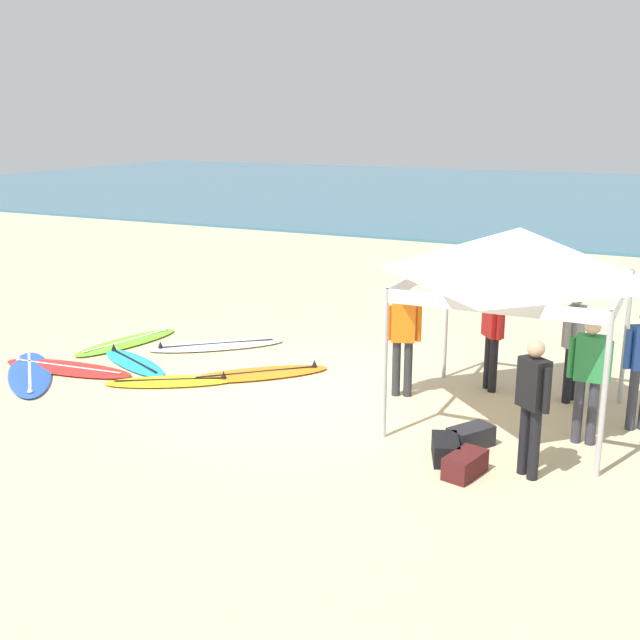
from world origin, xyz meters
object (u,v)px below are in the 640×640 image
object	(u,v)px
canopy_tent	(518,254)
surfboard_blue	(30,374)
person_red	(493,330)
person_black	(532,399)
surfboard_orange	(258,374)
gear_bag_near_tent	(471,437)
person_grey	(573,338)
surfboard_lime	(127,342)
surfboard_yellow	(171,381)
person_orange	(403,334)
person_green	(589,372)
surfboard_cyan	(134,362)
surfboard_white	(216,345)
gear_bag_by_pole	(446,449)
surfboard_red	(67,368)
gear_bag_on_sand	(465,465)

from	to	relation	value
canopy_tent	surfboard_blue	distance (m)	8.12
person_red	person_black	bearing A→B (deg)	-67.71
surfboard_orange	gear_bag_near_tent	bearing A→B (deg)	-18.14
canopy_tent	person_grey	size ratio (longest dim) A/B	1.68
surfboard_lime	surfboard_yellow	bearing A→B (deg)	-35.29
canopy_tent	person_orange	world-z (taller)	canopy_tent
person_green	person_black	distance (m)	1.39
surfboard_yellow	surfboard_cyan	bearing A→B (deg)	155.41
surfboard_yellow	surfboard_orange	distance (m)	1.43
surfboard_white	person_red	xyz separation A→B (m)	(5.19, -0.12, 0.95)
surfboard_blue	gear_bag_near_tent	size ratio (longest dim) A/B	3.84
surfboard_white	person_orange	xyz separation A→B (m)	(4.03, -0.97, 0.95)
surfboard_lime	person_green	xyz separation A→B (m)	(8.46, -1.07, 0.95)
canopy_tent	surfboard_lime	bearing A→B (deg)	174.96
person_grey	gear_bag_by_pole	xyz separation A→B (m)	(-1.06, -2.85, -0.85)
surfboard_blue	person_black	world-z (taller)	person_black
surfboard_yellow	person_black	distance (m)	6.02
surfboard_red	gear_bag_on_sand	bearing A→B (deg)	-7.86
canopy_tent	person_orange	size ratio (longest dim) A/B	1.68
person_orange	person_red	bearing A→B (deg)	36.20
canopy_tent	gear_bag_on_sand	bearing A→B (deg)	-91.73
surfboard_cyan	surfboard_orange	xyz separation A→B (m)	(2.27, 0.41, -0.00)
surfboard_red	surfboard_white	bearing A→B (deg)	55.89
surfboard_cyan	person_orange	size ratio (longest dim) A/B	1.19
person_green	person_black	world-z (taller)	same
surfboard_yellow	surfboard_blue	size ratio (longest dim) A/B	0.91
surfboard_orange	person_black	size ratio (longest dim) A/B	1.30
surfboard_white	gear_bag_by_pole	size ratio (longest dim) A/B	3.93
gear_bag_by_pole	person_green	bearing A→B (deg)	41.10
surfboard_lime	person_black	distance (m)	8.39
surfboard_red	surfboard_lime	bearing A→B (deg)	93.58
canopy_tent	gear_bag_by_pole	size ratio (longest dim) A/B	4.78
canopy_tent	person_black	distance (m)	2.31
surfboard_lime	surfboard_orange	xyz separation A→B (m)	(3.18, -0.54, -0.00)
surfboard_blue	person_grey	bearing A→B (deg)	18.00
gear_bag_near_tent	surfboard_red	bearing A→B (deg)	178.83
person_red	surfboard_red	bearing A→B (deg)	-162.29
surfboard_yellow	surfboard_white	distance (m)	2.11
surfboard_yellow	gear_bag_near_tent	size ratio (longest dim) A/B	3.49
surfboard_blue	gear_bag_by_pole	size ratio (longest dim) A/B	3.84
person_orange	gear_bag_on_sand	distance (m)	2.94
surfboard_blue	surfboard_lime	xyz separation A→B (m)	(0.24, 2.21, 0.00)
person_orange	gear_bag_on_sand	bearing A→B (deg)	-54.37
person_green	person_black	size ratio (longest dim) A/B	1.00
person_grey	gear_bag_near_tent	distance (m)	2.63
surfboard_blue	person_green	world-z (taller)	person_green
surfboard_cyan	person_red	xyz separation A→B (m)	(5.92, 1.40, 0.95)
person_green	gear_bag_by_pole	world-z (taller)	person_green
surfboard_blue	person_red	world-z (taller)	person_red
surfboard_yellow	surfboard_red	xyz separation A→B (m)	(-2.01, -0.20, -0.00)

